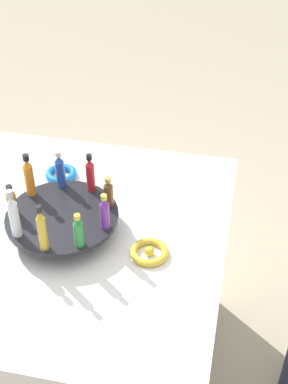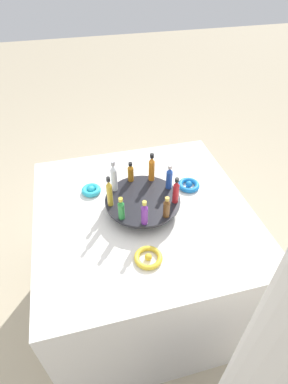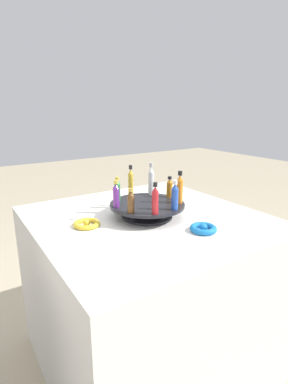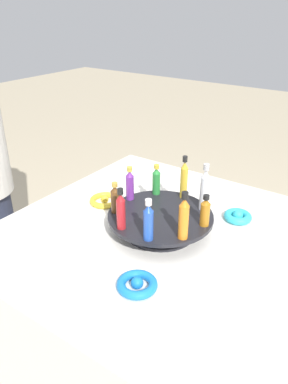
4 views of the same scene
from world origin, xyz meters
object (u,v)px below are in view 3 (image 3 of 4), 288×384
(bottle_brown, at_px, (131,202))
(ribbon_bow_blue, at_px, (203,228))
(bottle_orange, at_px, (180,188))
(ribbon_bow_gold, at_px, (87,224))
(bottle_purple, at_px, (116,195))
(bottle_clear, at_px, (151,180))
(bottle_green, at_px, (117,190))
(ribbon_bow_teal, at_px, (152,197))
(bottle_gold, at_px, (131,182))
(bottle_blue, at_px, (175,196))
(display_stand, at_px, (147,208))
(bottle_red, at_px, (155,200))
(bottle_amber, at_px, (170,188))

(bottle_brown, height_order, ribbon_bow_blue, bottle_brown)
(bottle_orange, relative_size, ribbon_bow_gold, 1.31)
(bottle_purple, bearing_deg, bottle_orange, -21.10)
(bottle_clear, xyz_separation_m, bottle_green, (-0.18, 0.00, -0.02))
(bottle_orange, relative_size, ribbon_bow_teal, 1.55)
(bottle_orange, height_order, bottle_gold, bottle_gold)
(bottle_orange, bearing_deg, bottle_blue, -141.10)
(bottle_clear, relative_size, bottle_purple, 1.33)
(bottle_gold, xyz_separation_m, ribbon_bow_gold, (-0.27, -0.10, -0.12))
(ribbon_bow_blue, bearing_deg, display_stand, 110.41)
(bottle_gold, distance_m, ribbon_bow_teal, 0.22)
(bottle_gold, bearing_deg, ribbon_bow_blue, -76.90)
(ribbon_bow_blue, height_order, ribbon_bow_teal, ribbon_bow_teal)
(bottle_clear, relative_size, bottle_green, 1.44)
(bottle_clear, distance_m, ribbon_bow_teal, 0.18)
(ribbon_bow_blue, bearing_deg, bottle_green, 116.70)
(bottle_clear, height_order, bottle_purple, bottle_clear)
(bottle_blue, relative_size, bottle_red, 0.97)
(bottle_purple, height_order, ribbon_bow_blue, bottle_purple)
(bottle_clear, xyz_separation_m, ribbon_bow_teal, (0.08, 0.10, -0.12))
(display_stand, xyz_separation_m, bottle_gold, (0.00, 0.14, 0.09))
(bottle_green, relative_size, ribbon_bow_blue, 1.01)
(ribbon_bow_teal, bearing_deg, bottle_blue, -110.42)
(display_stand, bearing_deg, ribbon_bow_gold, 170.41)
(display_stand, bearing_deg, bottle_brown, -151.10)
(display_stand, relative_size, ribbon_bow_teal, 3.58)
(bottle_orange, bearing_deg, ribbon_bow_gold, 163.10)
(bottle_green, xyz_separation_m, ribbon_bow_blue, (0.18, -0.36, -0.10))
(bottle_amber, bearing_deg, bottle_brown, -161.10)
(bottle_amber, height_order, bottle_green, bottle_green)
(bottle_blue, height_order, bottle_clear, bottle_clear)
(display_stand, distance_m, bottle_blue, 0.16)
(bottle_blue, bearing_deg, bottle_clear, 78.90)
(display_stand, bearing_deg, bottle_gold, 88.90)
(bottle_red, height_order, ribbon_bow_teal, bottle_red)
(bottle_gold, bearing_deg, bottle_green, -161.10)
(bottle_blue, bearing_deg, bottle_green, 118.90)
(bottle_blue, distance_m, bottle_orange, 0.10)
(bottle_amber, distance_m, bottle_clear, 0.10)
(bottle_orange, xyz_separation_m, bottle_green, (-0.21, 0.18, -0.02))
(bottle_blue, bearing_deg, display_stand, 108.90)
(bottle_brown, distance_m, ribbon_bow_blue, 0.30)
(display_stand, height_order, bottle_orange, bottle_orange)
(bottle_gold, bearing_deg, bottle_amber, -41.10)
(bottle_orange, distance_m, ribbon_bow_gold, 0.42)
(ribbon_bow_blue, bearing_deg, bottle_blue, 112.03)
(bottle_gold, relative_size, bottle_green, 1.38)
(bottle_clear, bearing_deg, bottle_green, 178.90)
(bottle_red, distance_m, ribbon_bow_gold, 0.30)
(ribbon_bow_blue, relative_size, ribbon_bow_teal, 1.15)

